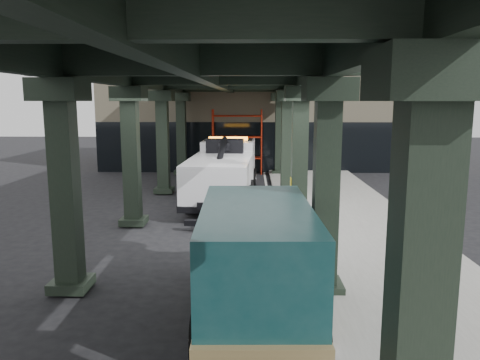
# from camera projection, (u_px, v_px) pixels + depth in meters

# --- Properties ---
(ground) EXTENTS (90.00, 90.00, 0.00)m
(ground) POSITION_uv_depth(u_px,v_px,m) (223.00, 242.00, 15.07)
(ground) COLOR black
(ground) RESTS_ON ground
(sidewalk) EXTENTS (5.00, 40.00, 0.15)m
(sidewalk) POSITION_uv_depth(u_px,v_px,m) (351.00, 225.00, 16.92)
(sidewalk) COLOR gray
(sidewalk) RESTS_ON ground
(lane_stripe) EXTENTS (0.12, 38.00, 0.01)m
(lane_stripe) POSITION_uv_depth(u_px,v_px,m) (273.00, 226.00, 17.00)
(lane_stripe) COLOR silver
(lane_stripe) RESTS_ON ground
(viaduct) EXTENTS (7.40, 32.00, 6.40)m
(viaduct) POSITION_uv_depth(u_px,v_px,m) (214.00, 73.00, 16.14)
(viaduct) COLOR black
(viaduct) RESTS_ON ground
(building) EXTENTS (22.00, 10.00, 8.00)m
(building) POSITION_uv_depth(u_px,v_px,m) (267.00, 108.00, 34.07)
(building) COLOR #C6B793
(building) RESTS_ON ground
(scaffolding) EXTENTS (3.08, 0.88, 4.00)m
(scaffolding) POSITION_uv_depth(u_px,v_px,m) (237.00, 140.00, 29.15)
(scaffolding) COLOR #B7240E
(scaffolding) RESTS_ON ground
(tow_truck) EXTENTS (2.99, 9.03, 2.92)m
(tow_truck) POSITION_uv_depth(u_px,v_px,m) (224.00, 170.00, 21.18)
(tow_truck) COLOR black
(tow_truck) RESTS_ON ground
(towed_van) EXTENTS (2.55, 6.04, 2.42)m
(towed_van) POSITION_uv_depth(u_px,v_px,m) (256.00, 255.00, 9.82)
(towed_van) COLOR #10393B
(towed_van) RESTS_ON ground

